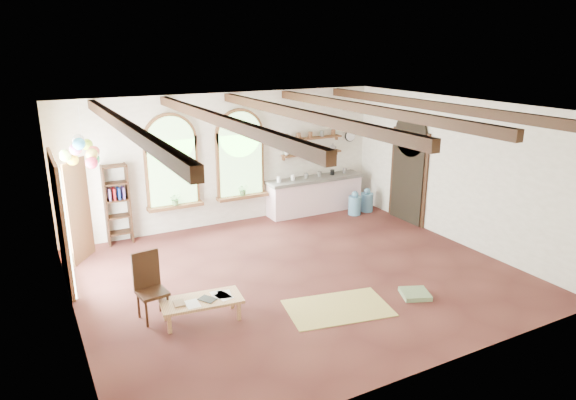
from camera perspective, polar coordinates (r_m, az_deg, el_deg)
floor at (r=10.06m, az=1.08°, el=-8.25°), size 8.00×8.00×0.00m
ceiling_beams at (r=9.18m, az=1.19°, el=9.54°), size 6.20×6.80×0.18m
window_left at (r=12.06m, az=-12.78°, el=3.82°), size 1.30×0.28×2.20m
window_right at (r=12.60m, az=-5.31°, el=4.72°), size 1.30×0.28×2.20m
left_doorway at (r=10.24m, az=-23.89°, el=-2.37°), size 0.10×1.90×2.50m
right_doorway at (r=13.03m, az=13.15°, el=2.35°), size 0.10×1.30×2.40m
kitchen_counter at (r=13.57m, az=2.99°, el=0.63°), size 2.68×0.62×0.94m
wall_shelf_lower at (r=13.46m, az=2.66°, el=5.21°), size 1.70×0.24×0.04m
wall_shelf_upper at (r=13.39m, az=2.68°, el=6.89°), size 1.70×0.24×0.04m
wall_clock at (r=14.12m, az=6.93°, el=7.10°), size 0.32×0.04×0.32m
bookshelf at (r=11.89m, az=-18.43°, el=-0.49°), size 0.53×0.32×1.80m
coffee_table at (r=8.49m, az=-9.59°, el=-11.10°), size 1.35×0.74×0.37m
side_chair at (r=8.71m, az=-14.84°, el=-10.72°), size 0.50×0.50×1.12m
floor_mat at (r=8.90m, az=5.57°, el=-11.85°), size 1.89×1.38×0.02m
floor_cushion at (r=9.51m, az=13.94°, el=-10.09°), size 0.62×0.62×0.08m
water_jug_a at (r=13.50m, az=7.42°, el=-0.49°), size 0.33×0.33×0.64m
water_jug_b at (r=13.81m, az=8.75°, el=-0.14°), size 0.33×0.33×0.64m
balloon_cluster at (r=10.48m, az=-21.83°, el=4.97°), size 0.75×0.84×1.14m
table_book at (r=8.39m, az=-12.59°, el=-11.24°), size 0.19×0.26×0.02m
tablet at (r=8.45m, az=-8.94°, el=-10.82°), size 0.31×0.33×0.01m
potted_plant_left at (r=12.16m, az=-12.40°, el=0.14°), size 0.27×0.23×0.30m
potted_plant_right at (r=12.70m, az=-5.03°, el=1.19°), size 0.27×0.23×0.30m
shelf_cup_a at (r=13.09m, az=-0.17°, el=5.19°), size 0.12×0.10×0.10m
shelf_cup_b at (r=13.25m, az=1.17°, el=5.33°), size 0.10×0.10×0.09m
shelf_bowl_a at (r=13.43m, az=2.48°, el=5.38°), size 0.22×0.22×0.05m
shelf_bowl_b at (r=13.61m, az=3.75°, el=5.53°), size 0.20×0.20×0.06m
shelf_vase at (r=13.78m, az=5.00°, el=5.92°), size 0.18×0.18×0.19m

